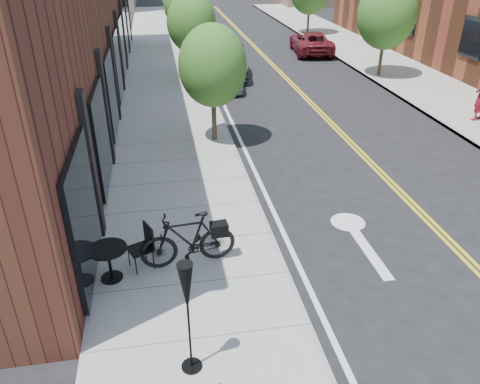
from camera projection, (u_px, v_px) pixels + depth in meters
ground at (311, 328)px, 8.42m from camera, size 120.00×120.00×0.00m
sidewalk_near at (172, 133)px, 16.74m from camera, size 4.00×70.00×0.12m
sidewalk_far at (476, 113)px, 18.57m from camera, size 4.00×70.00×0.12m
building_near at (43, 18)px, 17.87m from camera, size 5.00×28.00×7.00m
tree_near_a at (213, 66)px, 14.87m from camera, size 2.20×2.20×3.81m
tree_near_b at (191, 23)px, 21.74m from camera, size 2.30×2.30×3.98m
tree_near_c at (181, 6)px, 28.75m from camera, size 2.10×2.10×3.67m
tree_far_b at (387, 13)px, 22.12m from camera, size 2.80×2.80×4.62m
bicycle_left at (188, 239)px, 9.64m from camera, size 2.04×0.74×1.20m
bistro_set_c at (109, 259)px, 9.25m from camera, size 1.80×1.12×0.96m
patio_umbrella at (187, 296)px, 6.82m from camera, size 0.33×0.33×2.05m
parked_car_a at (226, 74)px, 21.71m from camera, size 1.97×3.89×1.27m
parked_car_b at (228, 61)px, 23.57m from camera, size 1.91×4.66×1.50m
parked_car_c at (206, 37)px, 29.21m from camera, size 2.40×5.35×1.52m
parked_car_far at (311, 42)px, 28.26m from camera, size 2.72×4.89×1.29m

